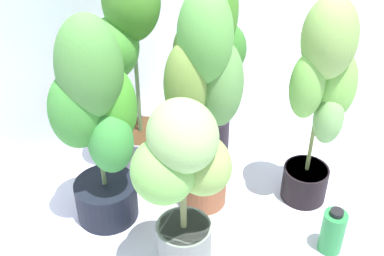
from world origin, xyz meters
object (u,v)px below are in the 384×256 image
(potted_plant_back_center, at_px, (130,58))
(potted_plant_front_left, at_px, (182,178))
(potted_plant_center, at_px, (205,88))
(potted_plant_back_right, at_px, (211,47))
(nutrient_bottle, at_px, (333,231))
(potted_plant_back_left, at_px, (97,119))
(potted_plant_front_right, at_px, (323,91))

(potted_plant_back_center, distance_m, potted_plant_front_left, 0.69)
(potted_plant_center, bearing_deg, potted_plant_back_right, 40.71)
(potted_plant_center, height_order, nutrient_bottle, potted_plant_center)
(potted_plant_back_center, height_order, potted_plant_front_left, potted_plant_back_center)
(potted_plant_back_left, distance_m, potted_plant_back_right, 0.63)
(potted_plant_back_center, xyz_separation_m, potted_plant_center, (0.03, -0.41, 0.01))
(potted_plant_back_left, height_order, potted_plant_front_left, potted_plant_back_left)
(potted_plant_front_right, xyz_separation_m, potted_plant_back_right, (-0.07, 0.53, 0.02))
(potted_plant_back_center, bearing_deg, potted_plant_front_left, -114.05)
(potted_plant_back_center, height_order, potted_plant_back_right, potted_plant_back_center)
(potted_plant_back_left, distance_m, nutrient_bottle, 0.99)
(potted_plant_back_right, distance_m, nutrient_bottle, 0.91)
(potted_plant_center, xyz_separation_m, potted_plant_front_left, (-0.31, -0.21, -0.12))
(potted_plant_front_right, bearing_deg, potted_plant_back_center, 117.94)
(potted_plant_back_right, bearing_deg, potted_plant_front_left, -142.87)
(potted_plant_back_left, relative_size, potted_plant_front_left, 1.23)
(nutrient_bottle, bearing_deg, potted_plant_back_center, 101.73)
(potted_plant_front_left, bearing_deg, potted_plant_back_right, 37.13)
(potted_plant_back_left, bearing_deg, nutrient_bottle, -55.82)
(potted_plant_back_left, xyz_separation_m, potted_plant_back_right, (0.62, 0.03, 0.07))
(potted_plant_back_left, xyz_separation_m, potted_plant_front_left, (0.04, -0.42, -0.05))
(potted_plant_center, relative_size, potted_plant_back_right, 1.05)
(potted_plant_front_left, bearing_deg, potted_plant_back_center, 65.95)
(potted_plant_back_right, bearing_deg, potted_plant_back_left, -177.68)
(potted_plant_front_right, xyz_separation_m, potted_plant_center, (-0.34, 0.30, 0.02))
(potted_plant_back_left, xyz_separation_m, nutrient_bottle, (0.51, -0.75, -0.40))
(potted_plant_back_center, bearing_deg, nutrient_bottle, -78.27)
(potted_plant_front_right, relative_size, potted_plant_center, 0.96)
(potted_plant_back_center, distance_m, nutrient_bottle, 1.08)
(potted_plant_back_right, relative_size, potted_plant_front_left, 1.26)
(potted_plant_center, bearing_deg, potted_plant_back_center, 94.72)
(potted_plant_back_left, relative_size, potted_plant_back_right, 0.98)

